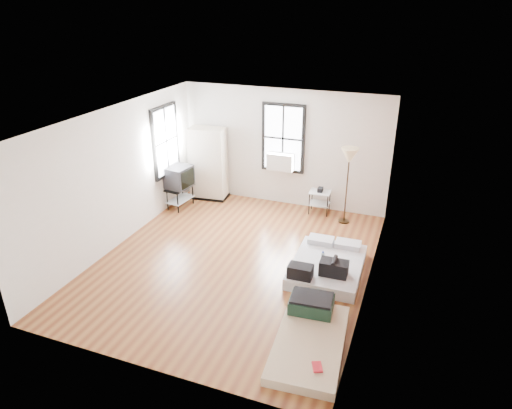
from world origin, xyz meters
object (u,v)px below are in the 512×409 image
at_px(tv_stand, 179,178).
at_px(side_table, 320,196).
at_px(mattress_bare, 310,333).
at_px(floor_lamp, 349,159).
at_px(mattress_main, 327,265).
at_px(wardrobe, 208,164).

bearing_deg(tv_stand, side_table, 21.79).
height_order(mattress_bare, side_table, side_table).
bearing_deg(tv_stand, floor_lamp, 15.50).
height_order(mattress_bare, floor_lamp, floor_lamp).
relative_size(mattress_bare, tv_stand, 1.84).
distance_m(floor_lamp, tv_stand, 3.98).
xyz_separation_m(mattress_main, mattress_bare, (0.17, -1.89, -0.03)).
bearing_deg(mattress_main, side_table, 105.05).
xyz_separation_m(mattress_bare, wardrobe, (-3.74, 4.30, 0.78)).
xyz_separation_m(side_table, floor_lamp, (0.64, -0.27, 1.06)).
distance_m(mattress_main, side_table, 2.60).
relative_size(wardrobe, tv_stand, 1.74).
xyz_separation_m(mattress_main, floor_lamp, (-0.10, 2.21, 1.34)).
bearing_deg(floor_lamp, tv_stand, -171.30).
xyz_separation_m(mattress_bare, tv_stand, (-4.13, 3.51, 0.62)).
xyz_separation_m(wardrobe, side_table, (2.84, 0.07, -0.47)).
bearing_deg(tv_stand, mattress_main, -15.43).
distance_m(mattress_bare, side_table, 4.47).
bearing_deg(wardrobe, floor_lamp, -9.29).
bearing_deg(floor_lamp, mattress_main, -87.53).
relative_size(mattress_bare, side_table, 2.99).
height_order(mattress_main, mattress_bare, mattress_main).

